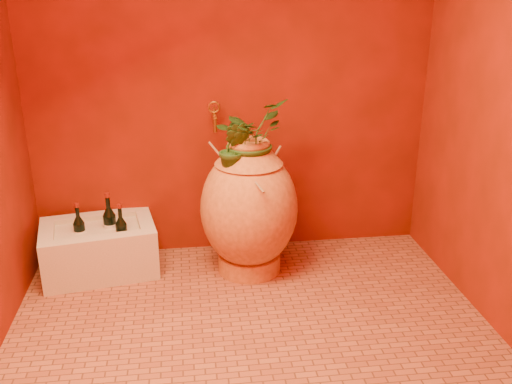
{
  "coord_description": "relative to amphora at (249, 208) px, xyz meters",
  "views": [
    {
      "loc": [
        -0.3,
        -2.49,
        1.72
      ],
      "look_at": [
        0.07,
        0.35,
        0.63
      ],
      "focal_mm": 40.0,
      "sensor_mm": 36.0,
      "label": 1
    }
  ],
  "objects": [
    {
      "name": "wall_tap",
      "position": [
        -0.18,
        0.27,
        0.51
      ],
      "size": [
        0.08,
        0.16,
        0.17
      ],
      "color": "olive",
      "rests_on": "wall_back"
    },
    {
      "name": "wine_bottle_c",
      "position": [
        -0.76,
        0.04,
        -0.14
      ],
      "size": [
        0.07,
        0.07,
        0.29
      ],
      "color": "black",
      "rests_on": "stone_basin"
    },
    {
      "name": "plant_side",
      "position": [
        -0.09,
        -0.08,
        0.4
      ],
      "size": [
        0.22,
        0.19,
        0.32
      ],
      "primitive_type": "imported",
      "rotation": [
        0.0,
        0.0,
        -0.35
      ],
      "color": "#254D1B",
      "rests_on": "amphora"
    },
    {
      "name": "amphora",
      "position": [
        0.0,
        0.0,
        0.0
      ],
      "size": [
        0.72,
        0.72,
        0.84
      ],
      "rotation": [
        0.0,
        0.0,
        -0.27
      ],
      "color": "#D9883D",
      "rests_on": "floor"
    },
    {
      "name": "wall_back",
      "position": [
        -0.06,
        0.35,
        0.83
      ],
      "size": [
        2.5,
        0.02,
        2.5
      ],
      "primitive_type": "cube",
      "color": "#591705",
      "rests_on": "ground"
    },
    {
      "name": "floor",
      "position": [
        -0.06,
        -0.65,
        -0.42
      ],
      "size": [
        2.5,
        2.5,
        0.0
      ],
      "primitive_type": "plane",
      "color": "#995032",
      "rests_on": "ground"
    },
    {
      "name": "wine_bottle_b",
      "position": [
        -1.01,
        0.08,
        -0.14
      ],
      "size": [
        0.07,
        0.07,
        0.29
      ],
      "color": "black",
      "rests_on": "stone_basin"
    },
    {
      "name": "stone_basin",
      "position": [
        -0.91,
        0.1,
        -0.27
      ],
      "size": [
        0.73,
        0.56,
        0.31
      ],
      "rotation": [
        0.0,
        0.0,
        0.17
      ],
      "color": "beige",
      "rests_on": "floor"
    },
    {
      "name": "plant_main",
      "position": [
        0.01,
        0.01,
        0.42
      ],
      "size": [
        0.53,
        0.54,
        0.45
      ],
      "primitive_type": "imported",
      "rotation": [
        0.0,
        0.0,
        0.83
      ],
      "color": "#254D1B",
      "rests_on": "amphora"
    },
    {
      "name": "wine_bottle_a",
      "position": [
        -0.84,
        0.13,
        -0.13
      ],
      "size": [
        0.08,
        0.08,
        0.33
      ],
      "color": "black",
      "rests_on": "stone_basin"
    }
  ]
}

